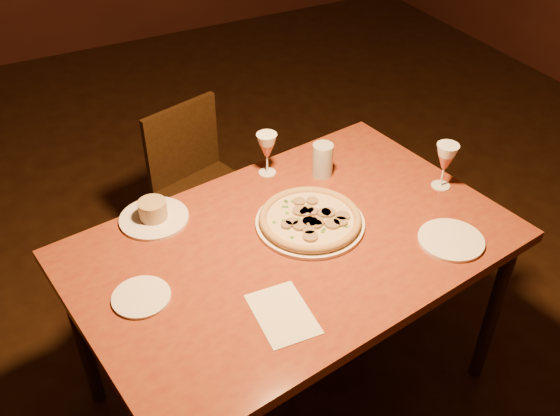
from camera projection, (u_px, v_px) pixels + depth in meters
name	position (u px, v px, depth m)	size (l,w,h in m)	color
floor	(284.00, 348.00, 2.65)	(7.00, 7.00, 0.00)	black
dining_table	(293.00, 257.00, 2.08)	(1.53, 1.11, 0.76)	brown
chair_far	(201.00, 182.00, 2.85)	(0.47, 0.47, 0.79)	black
pizza_plate	(310.00, 219.00, 2.10)	(0.37, 0.37, 0.04)	white
ramekin_saucer	(153.00, 214.00, 2.12)	(0.24, 0.24, 0.08)	white
wine_glass_far	(267.00, 154.00, 2.30)	(0.08, 0.08, 0.17)	#C36151
wine_glass_right	(444.00, 166.00, 2.23)	(0.08, 0.08, 0.18)	#C36151
water_tumbler	(323.00, 160.00, 2.31)	(0.08, 0.08, 0.13)	#ADB7BD
side_plate_left	(141.00, 297.00, 1.84)	(0.17, 0.17, 0.01)	white
side_plate_near	(451.00, 240.00, 2.04)	(0.22, 0.22, 0.01)	white
menu_card	(283.00, 314.00, 1.79)	(0.15, 0.23, 0.00)	silver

